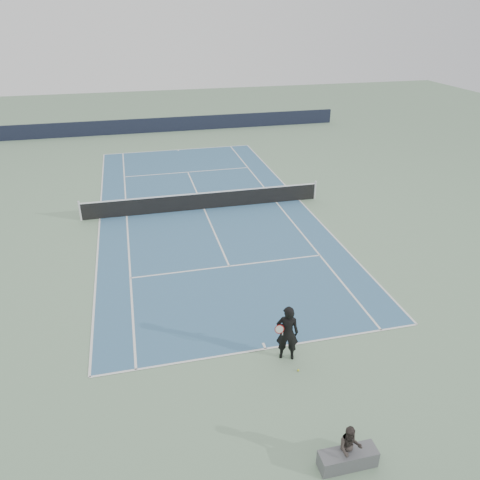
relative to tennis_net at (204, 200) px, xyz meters
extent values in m
plane|color=gray|center=(0.00, 0.00, -0.50)|extent=(80.00, 80.00, 0.00)
cube|color=#3A6589|center=(0.00, 0.00, -0.50)|extent=(10.97, 23.77, 0.01)
cylinder|color=silver|center=(-6.40, 0.00, 0.03)|extent=(0.10, 0.10, 1.07)
cylinder|color=silver|center=(6.40, 0.00, 0.03)|extent=(0.10, 0.10, 1.07)
cube|color=black|center=(0.00, 0.00, -0.04)|extent=(12.80, 0.03, 0.90)
cube|color=white|center=(0.00, 0.00, 0.43)|extent=(12.80, 0.04, 0.06)
cube|color=black|center=(0.00, 17.88, 0.10)|extent=(30.00, 0.25, 1.20)
imported|color=black|center=(0.52, -12.40, 0.45)|extent=(0.86, 0.73, 1.92)
torus|color=maroon|center=(0.24, -12.45, 0.68)|extent=(0.34, 0.18, 0.36)
cylinder|color=white|center=(0.24, -12.45, 0.68)|extent=(0.29, 0.14, 0.32)
cylinder|color=white|center=(0.36, -12.42, 0.42)|extent=(0.08, 0.13, 0.27)
sphere|color=yellow|center=(0.68, -13.09, -0.47)|extent=(0.07, 0.07, 0.07)
cube|color=#535458|center=(0.71, -16.43, -0.28)|extent=(1.49, 0.85, 0.46)
imported|color=#362E2B|center=(0.71, -16.43, 0.11)|extent=(0.70, 0.62, 1.22)
camera|label=1|loc=(-3.59, -23.24, 9.46)|focal=35.00mm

